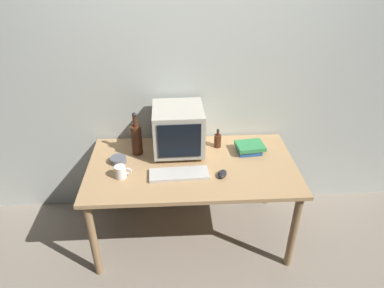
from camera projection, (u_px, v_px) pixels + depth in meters
name	position (u px, v px, depth m)	size (l,w,h in m)	color
ground_plane	(192.00, 233.00, 2.92)	(6.00, 6.00, 0.00)	gray
back_wall	(189.00, 72.00, 2.69)	(4.00, 0.08, 2.50)	beige
desk	(192.00, 173.00, 2.60)	(1.55, 0.84, 0.70)	tan
crt_monitor	(178.00, 129.00, 2.63)	(0.39, 0.40, 0.37)	#B2AD9E
keyboard	(179.00, 174.00, 2.44)	(0.42, 0.15, 0.02)	beige
computer_mouse	(222.00, 174.00, 2.43)	(0.06, 0.10, 0.04)	black
bottle_tall	(137.00, 138.00, 2.63)	(0.08, 0.08, 0.35)	#472314
bottle_short	(218.00, 140.00, 2.75)	(0.06, 0.06, 0.16)	#472314
book_stack	(249.00, 148.00, 2.70)	(0.23, 0.19, 0.07)	#28569E
mug	(121.00, 172.00, 2.40)	(0.12, 0.08, 0.09)	white
cd_spindle	(118.00, 160.00, 2.57)	(0.12, 0.12, 0.04)	#595B66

